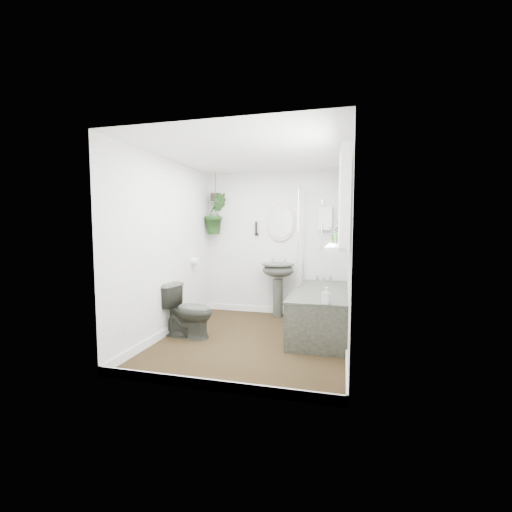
# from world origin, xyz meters

# --- Properties ---
(floor) EXTENTS (2.30, 2.80, 0.02)m
(floor) POSITION_xyz_m (0.00, 0.00, -0.01)
(floor) COLOR black
(floor) RESTS_ON ground
(ceiling) EXTENTS (2.30, 2.80, 0.02)m
(ceiling) POSITION_xyz_m (0.00, 0.00, 2.31)
(ceiling) COLOR white
(ceiling) RESTS_ON ground
(wall_back) EXTENTS (2.30, 0.02, 2.30)m
(wall_back) POSITION_xyz_m (0.00, 1.41, 1.15)
(wall_back) COLOR white
(wall_back) RESTS_ON ground
(wall_front) EXTENTS (2.30, 0.02, 2.30)m
(wall_front) POSITION_xyz_m (0.00, -1.41, 1.15)
(wall_front) COLOR white
(wall_front) RESTS_ON ground
(wall_left) EXTENTS (0.02, 2.80, 2.30)m
(wall_left) POSITION_xyz_m (-1.16, 0.00, 1.15)
(wall_left) COLOR white
(wall_left) RESTS_ON ground
(wall_right) EXTENTS (0.02, 2.80, 2.30)m
(wall_right) POSITION_xyz_m (1.16, 0.00, 1.15)
(wall_right) COLOR white
(wall_right) RESTS_ON ground
(skirting) EXTENTS (2.30, 2.80, 0.10)m
(skirting) POSITION_xyz_m (0.00, 0.00, 0.05)
(skirting) COLOR white
(skirting) RESTS_ON floor
(bathtub) EXTENTS (0.72, 1.72, 0.58)m
(bathtub) POSITION_xyz_m (0.80, 0.50, 0.29)
(bathtub) COLOR #373A31
(bathtub) RESTS_ON floor
(bath_screen) EXTENTS (0.04, 0.72, 1.40)m
(bath_screen) POSITION_xyz_m (0.47, 0.99, 1.28)
(bath_screen) COLOR silver
(bath_screen) RESTS_ON bathtub
(shower_box) EXTENTS (0.20, 0.10, 0.35)m
(shower_box) POSITION_xyz_m (0.80, 1.34, 1.55)
(shower_box) COLOR white
(shower_box) RESTS_ON wall_back
(oval_mirror) EXTENTS (0.46, 0.03, 0.62)m
(oval_mirror) POSITION_xyz_m (0.09, 1.37, 1.50)
(oval_mirror) COLOR #C6B49A
(oval_mirror) RESTS_ON wall_back
(wall_sconce) EXTENTS (0.04, 0.04, 0.22)m
(wall_sconce) POSITION_xyz_m (-0.31, 1.36, 1.40)
(wall_sconce) COLOR black
(wall_sconce) RESTS_ON wall_back
(toilet_roll_holder) EXTENTS (0.11, 0.11, 0.11)m
(toilet_roll_holder) POSITION_xyz_m (-1.10, 0.70, 0.90)
(toilet_roll_holder) COLOR white
(toilet_roll_holder) RESTS_ON wall_left
(window_recess) EXTENTS (0.08, 1.00, 0.90)m
(window_recess) POSITION_xyz_m (1.09, -0.70, 1.65)
(window_recess) COLOR white
(window_recess) RESTS_ON wall_right
(window_sill) EXTENTS (0.18, 1.00, 0.04)m
(window_sill) POSITION_xyz_m (1.02, -0.70, 1.23)
(window_sill) COLOR white
(window_sill) RESTS_ON wall_right
(window_blinds) EXTENTS (0.01, 0.86, 0.76)m
(window_blinds) POSITION_xyz_m (1.04, -0.70, 1.65)
(window_blinds) COLOR white
(window_blinds) RESTS_ON wall_right
(toilet) EXTENTS (0.72, 0.47, 0.69)m
(toilet) POSITION_xyz_m (-0.85, -0.08, 0.34)
(toilet) COLOR #373A31
(toilet) RESTS_ON floor
(pedestal_sink) EXTENTS (0.56, 0.50, 0.86)m
(pedestal_sink) POSITION_xyz_m (0.09, 1.18, 0.43)
(pedestal_sink) COLOR #373A31
(pedestal_sink) RESTS_ON floor
(sill_plant) EXTENTS (0.22, 0.19, 0.22)m
(sill_plant) POSITION_xyz_m (1.03, -0.40, 1.36)
(sill_plant) COLOR black
(sill_plant) RESTS_ON window_sill
(hanging_plant) EXTENTS (0.47, 0.46, 0.67)m
(hanging_plant) POSITION_xyz_m (-0.97, 1.25, 1.64)
(hanging_plant) COLOR black
(hanging_plant) RESTS_ON ceiling
(soap_bottle) EXTENTS (0.11, 0.11, 0.18)m
(soap_bottle) POSITION_xyz_m (0.91, -0.29, 0.67)
(soap_bottle) COLOR black
(soap_bottle) RESTS_ON bathtub
(hanging_pot) EXTENTS (0.16, 0.16, 0.12)m
(hanging_pot) POSITION_xyz_m (-0.97, 1.25, 1.91)
(hanging_pot) COLOR #2C271F
(hanging_pot) RESTS_ON ceiling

